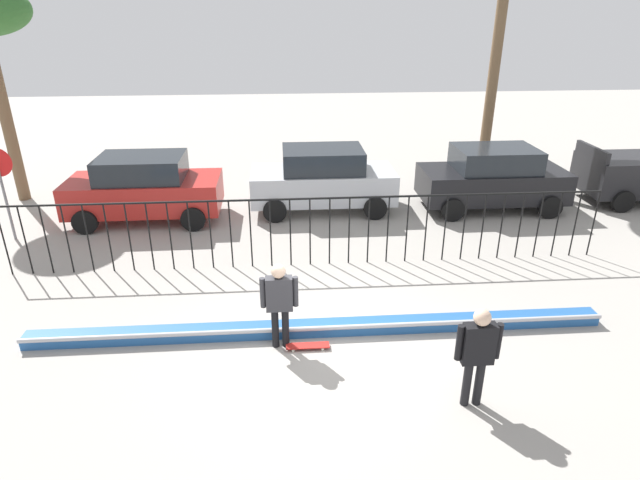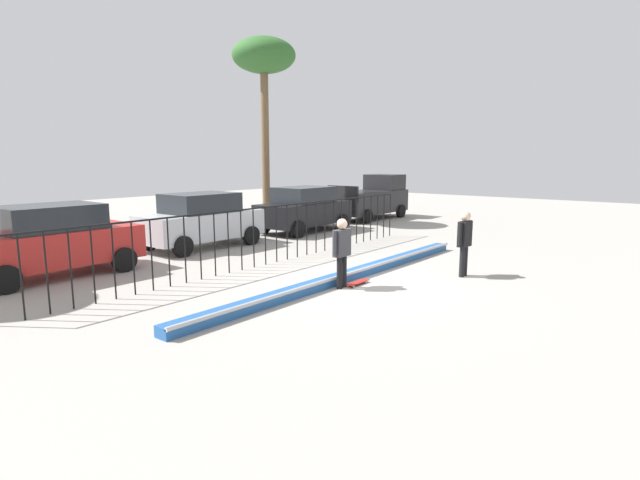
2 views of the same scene
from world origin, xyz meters
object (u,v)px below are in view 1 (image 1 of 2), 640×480
Objects in this scene: camera_operator at (478,349)px; parked_car_black at (493,178)px; parked_car_red at (144,188)px; skateboard at (308,346)px; skateboarder at (279,298)px; stop_sign at (1,181)px; parked_car_silver at (323,179)px.

parked_car_black is at bearing -59.82° from camera_operator.
parked_car_red is 10.33m from parked_car_black.
skateboarder is at bearing 152.84° from skateboard.
skateboard is at bearing -36.32° from stop_sign.
parked_car_silver is 5.15m from parked_car_black.
parked_car_black is at bearing 36.25° from skateboard.
stop_sign is (-13.59, -1.34, 0.64)m from parked_car_black.
skateboard is at bearing 18.68° from camera_operator.
stop_sign is (-10.08, 7.24, 0.57)m from camera_operator.
skateboarder is 8.97m from stop_sign.
camera_operator reaches higher than skateboard.
stop_sign is (-7.10, 5.45, 0.60)m from skateboarder.
camera_operator is at bearing -46.55° from skateboard.
parked_car_red and parked_car_silver have the same top height.
skateboarder is 0.39× the size of parked_car_red.
skateboard is at bearing -133.71° from parked_car_black.
parked_car_red reaches higher than skateboard.
parked_car_silver reaches higher than skateboard.
skateboard is 0.19× the size of parked_car_black.
skateboard is 8.08m from parked_car_red.
parked_car_silver is at bearing 70.42° from skateboard.
parked_car_red is 3.53m from stop_sign.
parked_car_black is (10.32, 0.16, 0.00)m from parked_car_red.
stop_sign is (-8.45, -1.65, 0.64)m from parked_car_silver.
skateboard is at bearing -60.83° from parked_car_red.
parked_car_silver is (5.18, 0.47, 0.00)m from parked_car_red.
parked_car_silver reaches higher than camera_operator.
parked_car_black is (6.49, 6.79, -0.04)m from skateboarder.
camera_operator reaches higher than skateboarder.
parked_car_red is at bearing 19.89° from stop_sign.
parked_car_red is 1.00× the size of parked_car_silver.
parked_car_red is at bearing -173.59° from parked_car_silver.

